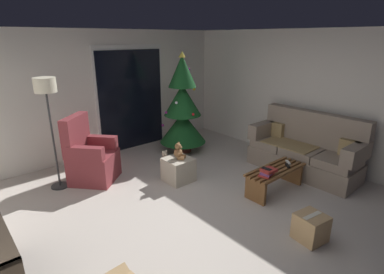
{
  "coord_description": "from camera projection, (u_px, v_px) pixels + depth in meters",
  "views": [
    {
      "loc": [
        -2.55,
        -2.71,
        2.35
      ],
      "look_at": [
        0.4,
        0.7,
        0.85
      ],
      "focal_mm": 28.25,
      "sensor_mm": 36.0,
      "label": 1
    }
  ],
  "objects": [
    {
      "name": "patio_door_glass",
      "position": [
        132.0,
        101.0,
        6.48
      ],
      "size": [
        1.5,
        0.02,
        2.1
      ],
      "primitive_type": "cube",
      "color": "black",
      "rests_on": "ground"
    },
    {
      "name": "coffee_table",
      "position": [
        275.0,
        176.0,
        4.76
      ],
      "size": [
        1.1,
        0.4,
        0.39
      ],
      "color": "brown",
      "rests_on": "ground"
    },
    {
      "name": "couch",
      "position": [
        305.0,
        151.0,
        5.44
      ],
      "size": [
        0.8,
        1.95,
        1.08
      ],
      "color": "gray",
      "rests_on": "ground"
    },
    {
      "name": "ground_plane",
      "position": [
        203.0,
        212.0,
        4.27
      ],
      "size": [
        7.0,
        7.0,
        0.0
      ],
      "primitive_type": "plane",
      "color": "#BCB2A8"
    },
    {
      "name": "remote_black",
      "position": [
        288.0,
        166.0,
        4.81
      ],
      "size": [
        0.14,
        0.15,
        0.02
      ],
      "primitive_type": "cube",
      "rotation": [
        0.0,
        0.0,
        2.43
      ],
      "color": "black",
      "rests_on": "coffee_table"
    },
    {
      "name": "cardboard_box_taped_mid_floor",
      "position": [
        311.0,
        227.0,
        3.64
      ],
      "size": [
        0.37,
        0.38,
        0.34
      ],
      "color": "tan",
      "rests_on": "ground"
    },
    {
      "name": "patio_door_frame",
      "position": [
        131.0,
        98.0,
        6.47
      ],
      "size": [
        1.6,
        0.02,
        2.2
      ],
      "primitive_type": "cube",
      "color": "silver",
      "rests_on": "ground"
    },
    {
      "name": "teddy_bear_chestnut",
      "position": [
        179.0,
        152.0,
        5.03
      ],
      "size": [
        0.21,
        0.22,
        0.29
      ],
      "color": "brown",
      "rests_on": "ottoman"
    },
    {
      "name": "floor_lamp",
      "position": [
        47.0,
        96.0,
        4.51
      ],
      "size": [
        0.32,
        0.32,
        1.78
      ],
      "color": "#2D2D30",
      "rests_on": "ground"
    },
    {
      "name": "wall_right",
      "position": [
        316.0,
        99.0,
        5.65
      ],
      "size": [
        0.12,
        6.0,
        2.5
      ],
      "primitive_type": "cube",
      "color": "silver",
      "rests_on": "ground"
    },
    {
      "name": "christmas_tree",
      "position": [
        183.0,
        109.0,
        6.24
      ],
      "size": [
        0.97,
        0.97,
        2.09
      ],
      "color": "#4C1E19",
      "rests_on": "ground"
    },
    {
      "name": "wall_back",
      "position": [
        100.0,
        94.0,
        6.07
      ],
      "size": [
        5.72,
        0.12,
        2.5
      ],
      "primitive_type": "cube",
      "color": "silver",
      "rests_on": "ground"
    },
    {
      "name": "teddy_bear_cream_by_tree",
      "position": [
        165.0,
        158.0,
        5.82
      ],
      "size": [
        0.2,
        0.2,
        0.29
      ],
      "color": "beige",
      "rests_on": "ground"
    },
    {
      "name": "armchair",
      "position": [
        91.0,
        158.0,
        5.1
      ],
      "size": [
        0.97,
        0.97,
        1.13
      ],
      "color": "maroon",
      "rests_on": "ground"
    },
    {
      "name": "book_stack",
      "position": [
        268.0,
        172.0,
        4.47
      ],
      "size": [
        0.27,
        0.23,
        0.11
      ],
      "color": "#A32D28",
      "rests_on": "coffee_table"
    },
    {
      "name": "remote_white",
      "position": [
        288.0,
        162.0,
        4.93
      ],
      "size": [
        0.13,
        0.15,
        0.02
      ],
      "primitive_type": "cube",
      "rotation": [
        0.0,
        0.0,
        5.58
      ],
      "color": "silver",
      "rests_on": "coffee_table"
    },
    {
      "name": "ottoman",
      "position": [
        178.0,
        170.0,
        5.13
      ],
      "size": [
        0.44,
        0.44,
        0.4
      ],
      "primitive_type": "cube",
      "color": "#B2A893",
      "rests_on": "ground"
    },
    {
      "name": "cell_phone",
      "position": [
        267.0,
        169.0,
        4.45
      ],
      "size": [
        0.08,
        0.15,
        0.01
      ],
      "primitive_type": "cube",
      "rotation": [
        0.0,
        0.0,
        0.07
      ],
      "color": "black",
      "rests_on": "book_stack"
    }
  ]
}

